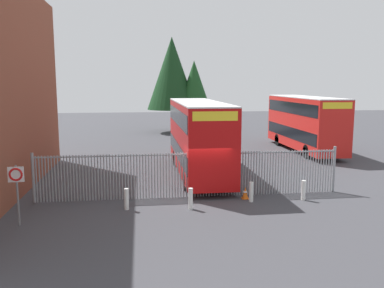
{
  "coord_description": "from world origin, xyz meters",
  "views": [
    {
      "loc": [
        -2.97,
        -18.87,
        5.51
      ],
      "look_at": [
        0.0,
        4.0,
        2.0
      ],
      "focal_mm": 37.57,
      "sensor_mm": 36.0,
      "label": 1
    }
  ],
  "objects_px": {
    "double_decker_bus_near_gate": "(198,135)",
    "bollard_near_left": "(127,199)",
    "speed_limit_sign_post": "(16,181)",
    "bollard_center_front": "(191,199)",
    "traffic_cone_by_gate": "(245,193)",
    "bollard_near_right": "(251,192)",
    "double_decker_bus_behind_fence_left": "(304,121)",
    "bollard_far_right": "(303,190)"
  },
  "relations": [
    {
      "from": "double_decker_bus_near_gate",
      "to": "bollard_near_right",
      "type": "distance_m",
      "value": 6.39
    },
    {
      "from": "bollard_near_left",
      "to": "speed_limit_sign_post",
      "type": "bearing_deg",
      "value": -159.94
    },
    {
      "from": "double_decker_bus_behind_fence_left",
      "to": "bollard_far_right",
      "type": "distance_m",
      "value": 14.69
    },
    {
      "from": "bollard_near_left",
      "to": "bollard_center_front",
      "type": "relative_size",
      "value": 1.0
    },
    {
      "from": "speed_limit_sign_post",
      "to": "bollard_near_left",
      "type": "bearing_deg",
      "value": 20.06
    },
    {
      "from": "double_decker_bus_near_gate",
      "to": "traffic_cone_by_gate",
      "type": "distance_m",
      "value": 5.93
    },
    {
      "from": "double_decker_bus_behind_fence_left",
      "to": "bollard_near_right",
      "type": "bearing_deg",
      "value": -121.41
    },
    {
      "from": "double_decker_bus_behind_fence_left",
      "to": "speed_limit_sign_post",
      "type": "relative_size",
      "value": 4.5
    },
    {
      "from": "double_decker_bus_near_gate",
      "to": "speed_limit_sign_post",
      "type": "distance_m",
      "value": 11.33
    },
    {
      "from": "double_decker_bus_near_gate",
      "to": "bollard_center_front",
      "type": "bearing_deg",
      "value": -101.13
    },
    {
      "from": "double_decker_bus_behind_fence_left",
      "to": "speed_limit_sign_post",
      "type": "distance_m",
      "value": 23.66
    },
    {
      "from": "double_decker_bus_near_gate",
      "to": "bollard_far_right",
      "type": "distance_m",
      "value": 7.49
    },
    {
      "from": "bollard_center_front",
      "to": "traffic_cone_by_gate",
      "type": "distance_m",
      "value": 3.09
    },
    {
      "from": "bollard_far_right",
      "to": "traffic_cone_by_gate",
      "type": "relative_size",
      "value": 1.61
    },
    {
      "from": "bollard_far_right",
      "to": "traffic_cone_by_gate",
      "type": "distance_m",
      "value": 2.75
    },
    {
      "from": "bollard_near_left",
      "to": "bollard_near_right",
      "type": "relative_size",
      "value": 1.0
    },
    {
      "from": "bollard_far_right",
      "to": "double_decker_bus_near_gate",
      "type": "bearing_deg",
      "value": 125.37
    },
    {
      "from": "double_decker_bus_behind_fence_left",
      "to": "bollard_center_front",
      "type": "height_order",
      "value": "double_decker_bus_behind_fence_left"
    },
    {
      "from": "double_decker_bus_near_gate",
      "to": "bollard_near_left",
      "type": "relative_size",
      "value": 11.38
    },
    {
      "from": "double_decker_bus_behind_fence_left",
      "to": "speed_limit_sign_post",
      "type": "bearing_deg",
      "value": -139.62
    },
    {
      "from": "double_decker_bus_behind_fence_left",
      "to": "bollard_near_left",
      "type": "relative_size",
      "value": 11.38
    },
    {
      "from": "traffic_cone_by_gate",
      "to": "speed_limit_sign_post",
      "type": "xyz_separation_m",
      "value": [
        -9.7,
        -2.47,
        1.49
      ]
    },
    {
      "from": "bollard_near_right",
      "to": "traffic_cone_by_gate",
      "type": "relative_size",
      "value": 1.61
    },
    {
      "from": "bollard_near_left",
      "to": "bollard_near_right",
      "type": "bearing_deg",
      "value": 4.35
    },
    {
      "from": "bollard_near_right",
      "to": "speed_limit_sign_post",
      "type": "distance_m",
      "value": 10.12
    },
    {
      "from": "double_decker_bus_near_gate",
      "to": "bollard_near_left",
      "type": "xyz_separation_m",
      "value": [
        -4.09,
        -6.3,
        -1.95
      ]
    },
    {
      "from": "double_decker_bus_near_gate",
      "to": "speed_limit_sign_post",
      "type": "xyz_separation_m",
      "value": [
        -8.2,
        -7.79,
        -0.65
      ]
    },
    {
      "from": "speed_limit_sign_post",
      "to": "bollard_center_front",
      "type": "bearing_deg",
      "value": 9.83
    },
    {
      "from": "bollard_center_front",
      "to": "traffic_cone_by_gate",
      "type": "height_order",
      "value": "bollard_center_front"
    },
    {
      "from": "bollard_near_right",
      "to": "speed_limit_sign_post",
      "type": "height_order",
      "value": "speed_limit_sign_post"
    },
    {
      "from": "bollard_far_right",
      "to": "speed_limit_sign_post",
      "type": "xyz_separation_m",
      "value": [
        -12.38,
        -1.89,
        1.3
      ]
    },
    {
      "from": "bollard_near_left",
      "to": "bollard_center_front",
      "type": "bearing_deg",
      "value": -6.16
    },
    {
      "from": "double_decker_bus_behind_fence_left",
      "to": "bollard_center_front",
      "type": "xyz_separation_m",
      "value": [
        -11.12,
        -14.13,
        -1.95
      ]
    },
    {
      "from": "bollard_near_left",
      "to": "double_decker_bus_near_gate",
      "type": "bearing_deg",
      "value": 56.96
    },
    {
      "from": "double_decker_bus_near_gate",
      "to": "bollard_center_front",
      "type": "relative_size",
      "value": 11.38
    },
    {
      "from": "bollard_far_right",
      "to": "bollard_near_left",
      "type": "bearing_deg",
      "value": -177.26
    },
    {
      "from": "bollard_center_front",
      "to": "bollard_far_right",
      "type": "bearing_deg",
      "value": 7.26
    },
    {
      "from": "bollard_near_right",
      "to": "speed_limit_sign_post",
      "type": "xyz_separation_m",
      "value": [
        -9.85,
        -1.94,
        1.3
      ]
    },
    {
      "from": "double_decker_bus_behind_fence_left",
      "to": "bollard_near_left",
      "type": "distance_m",
      "value": 19.72
    },
    {
      "from": "bollard_center_front",
      "to": "speed_limit_sign_post",
      "type": "distance_m",
      "value": 7.12
    },
    {
      "from": "traffic_cone_by_gate",
      "to": "bollard_near_left",
      "type": "bearing_deg",
      "value": -170.15
    },
    {
      "from": "traffic_cone_by_gate",
      "to": "bollard_center_front",
      "type": "bearing_deg",
      "value": -155.57
    }
  ]
}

